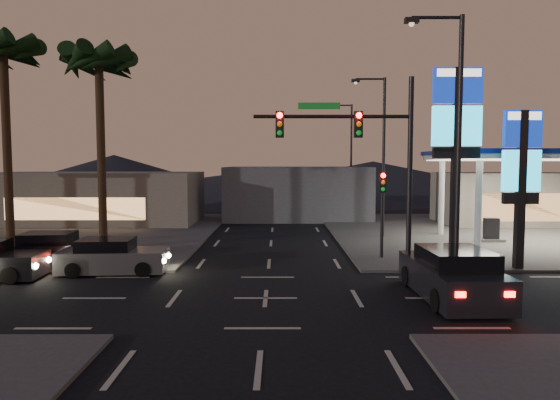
{
  "coord_description": "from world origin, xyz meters",
  "views": [
    {
      "loc": [
        0.47,
        -17.15,
        4.73
      ],
      "look_at": [
        0.52,
        6.17,
        3.0
      ],
      "focal_mm": 32.0,
      "sensor_mm": 36.0,
      "label": 1
    }
  ],
  "objects_px": {
    "pylon_sign_tall": "(457,126)",
    "car_lane_b_front": "(112,257)",
    "gas_station": "(545,157)",
    "car_lane_b_mid": "(54,250)",
    "traffic_signal_mast": "(365,150)",
    "pylon_sign_short": "(521,165)",
    "suv_station": "(452,275)"
  },
  "relations": [
    {
      "from": "pylon_sign_tall",
      "to": "car_lane_b_front",
      "type": "height_order",
      "value": "pylon_sign_tall"
    },
    {
      "from": "gas_station",
      "to": "car_lane_b_mid",
      "type": "distance_m",
      "value": 27.09
    },
    {
      "from": "traffic_signal_mast",
      "to": "car_lane_b_mid",
      "type": "distance_m",
      "value": 14.99
    },
    {
      "from": "pylon_sign_short",
      "to": "car_lane_b_front",
      "type": "xyz_separation_m",
      "value": [
        -17.71,
        -0.46,
        -3.96
      ]
    },
    {
      "from": "gas_station",
      "to": "suv_station",
      "type": "distance_m",
      "value": 15.95
    },
    {
      "from": "pylon_sign_short",
      "to": "gas_station",
      "type": "bearing_deg",
      "value": 56.31
    },
    {
      "from": "traffic_signal_mast",
      "to": "suv_station",
      "type": "xyz_separation_m",
      "value": [
        2.74,
        -2.08,
        -4.39
      ]
    },
    {
      "from": "pylon_sign_tall",
      "to": "car_lane_b_mid",
      "type": "bearing_deg",
      "value": 179.0
    },
    {
      "from": "car_lane_b_mid",
      "to": "suv_station",
      "type": "xyz_separation_m",
      "value": [
        16.52,
        -5.91,
        0.14
      ]
    },
    {
      "from": "pylon_sign_short",
      "to": "car_lane_b_mid",
      "type": "xyz_separation_m",
      "value": [
        -21.01,
        1.32,
        -3.96
      ]
    },
    {
      "from": "gas_station",
      "to": "car_lane_b_front",
      "type": "height_order",
      "value": "gas_station"
    },
    {
      "from": "gas_station",
      "to": "car_lane_b_front",
      "type": "xyz_separation_m",
      "value": [
        -22.71,
        -7.96,
        -4.39
      ]
    },
    {
      "from": "pylon_sign_short",
      "to": "car_lane_b_mid",
      "type": "relative_size",
      "value": 1.47
    },
    {
      "from": "car_lane_b_front",
      "to": "suv_station",
      "type": "xyz_separation_m",
      "value": [
        13.21,
        -4.12,
        0.15
      ]
    },
    {
      "from": "pylon_sign_short",
      "to": "traffic_signal_mast",
      "type": "height_order",
      "value": "traffic_signal_mast"
    },
    {
      "from": "pylon_sign_tall",
      "to": "car_lane_b_mid",
      "type": "relative_size",
      "value": 1.89
    },
    {
      "from": "gas_station",
      "to": "car_lane_b_mid",
      "type": "relative_size",
      "value": 2.56
    },
    {
      "from": "gas_station",
      "to": "car_lane_b_front",
      "type": "bearing_deg",
      "value": -160.67
    },
    {
      "from": "traffic_signal_mast",
      "to": "suv_station",
      "type": "distance_m",
      "value": 5.58
    },
    {
      "from": "pylon_sign_tall",
      "to": "car_lane_b_front",
      "type": "relative_size",
      "value": 1.93
    },
    {
      "from": "car_lane_b_front",
      "to": "suv_station",
      "type": "distance_m",
      "value": 13.84
    },
    {
      "from": "gas_station",
      "to": "car_lane_b_front",
      "type": "distance_m",
      "value": 24.46
    },
    {
      "from": "pylon_sign_tall",
      "to": "pylon_sign_short",
      "type": "relative_size",
      "value": 1.29
    },
    {
      "from": "pylon_sign_tall",
      "to": "pylon_sign_short",
      "type": "distance_m",
      "value": 3.2
    },
    {
      "from": "gas_station",
      "to": "pylon_sign_tall",
      "type": "bearing_deg",
      "value": -139.09
    },
    {
      "from": "traffic_signal_mast",
      "to": "car_lane_b_mid",
      "type": "xyz_separation_m",
      "value": [
        -13.77,
        3.83,
        -4.53
      ]
    },
    {
      "from": "traffic_signal_mast",
      "to": "car_lane_b_mid",
      "type": "height_order",
      "value": "traffic_signal_mast"
    },
    {
      "from": "pylon_sign_tall",
      "to": "traffic_signal_mast",
      "type": "distance_m",
      "value": 6.02
    },
    {
      "from": "car_lane_b_mid",
      "to": "traffic_signal_mast",
      "type": "bearing_deg",
      "value": -15.56
    },
    {
      "from": "gas_station",
      "to": "traffic_signal_mast",
      "type": "height_order",
      "value": "traffic_signal_mast"
    },
    {
      "from": "pylon_sign_short",
      "to": "traffic_signal_mast",
      "type": "bearing_deg",
      "value": -160.87
    },
    {
      "from": "gas_station",
      "to": "traffic_signal_mast",
      "type": "bearing_deg",
      "value": -140.72
    }
  ]
}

